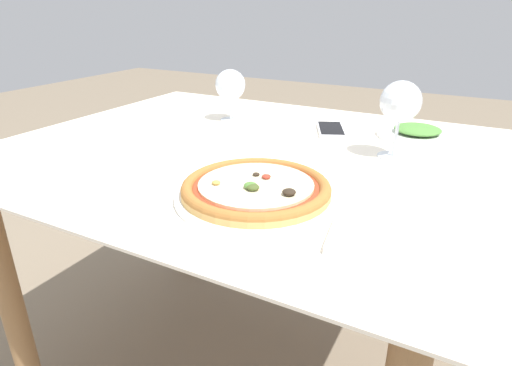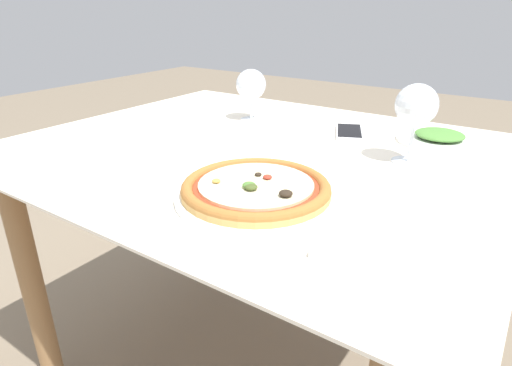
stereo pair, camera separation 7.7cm
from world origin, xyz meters
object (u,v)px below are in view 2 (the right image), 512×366
(wine_glass_far_left, at_px, (251,85))
(side_plate, at_px, (439,138))
(dining_table, at_px, (256,182))
(fork, at_px, (154,120))
(pizza_plate, at_px, (256,190))
(cell_phone, at_px, (349,132))
(wine_glass_far_right, at_px, (416,107))

(wine_glass_far_left, distance_m, side_plate, 0.54)
(dining_table, bearing_deg, side_plate, 39.26)
(fork, bearing_deg, wine_glass_far_left, 36.05)
(dining_table, relative_size, pizza_plate, 3.97)
(wine_glass_far_left, height_order, cell_phone, wine_glass_far_left)
(dining_table, relative_size, wine_glass_far_left, 7.78)
(pizza_plate, bearing_deg, wine_glass_far_left, 125.87)
(fork, height_order, wine_glass_far_right, wine_glass_far_right)
(dining_table, bearing_deg, pizza_plate, -55.57)
(fork, bearing_deg, side_plate, 18.91)
(side_plate, bearing_deg, fork, -161.09)
(wine_glass_far_left, distance_m, wine_glass_far_right, 0.52)
(side_plate, bearing_deg, cell_phone, -164.45)
(pizza_plate, xyz_separation_m, fork, (-0.57, 0.28, -0.01))
(pizza_plate, xyz_separation_m, side_plate, (0.20, 0.54, -0.01))
(cell_phone, bearing_deg, pizza_plate, -87.26)
(pizza_plate, relative_size, wine_glass_far_left, 1.96)
(dining_table, height_order, wine_glass_far_right, wine_glass_far_right)
(pizza_plate, distance_m, cell_phone, 0.48)
(side_plate, bearing_deg, wine_glass_far_right, -95.87)
(pizza_plate, height_order, wine_glass_far_right, wine_glass_far_right)
(fork, height_order, side_plate, side_plate)
(wine_glass_far_left, bearing_deg, pizza_plate, -54.13)
(dining_table, height_order, pizza_plate, pizza_plate)
(wine_glass_far_left, distance_m, cell_phone, 0.32)
(dining_table, distance_m, fork, 0.41)
(wine_glass_far_right, distance_m, cell_phone, 0.27)
(pizza_plate, relative_size, side_plate, 1.43)
(wine_glass_far_left, height_order, side_plate, wine_glass_far_left)
(dining_table, height_order, wine_glass_far_left, wine_glass_far_left)
(fork, xyz_separation_m, wine_glass_far_left, (0.24, 0.17, 0.10))
(dining_table, distance_m, pizza_plate, 0.32)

